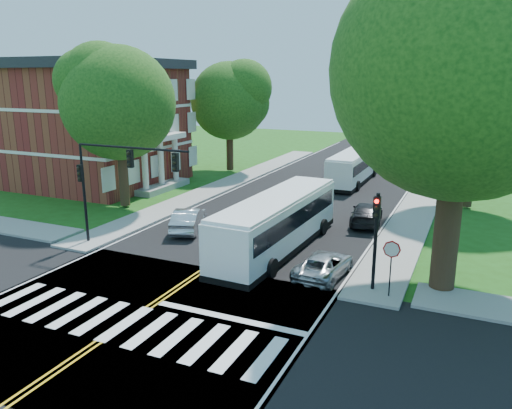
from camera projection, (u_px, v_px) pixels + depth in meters
The scene contains 24 objects.
ground at pixel (133, 318), 19.93m from camera, with size 140.00×140.00×0.00m, color #204E13.
road at pixel (290, 211), 35.82m from camera, with size 14.00×96.00×0.01m, color black.
cross_road at pixel (133, 318), 19.93m from camera, with size 60.00×12.00×0.01m, color black.
center_line at pixel (308, 199), 39.35m from camera, with size 0.36×70.00×0.01m, color gold.
edge_line_w at pixel (231, 191), 42.05m from camera, with size 0.12×70.00×0.01m, color silver.
edge_line_e at pixel (396, 208), 36.65m from camera, with size 0.12×70.00×0.01m, color silver.
crosswalk at pixel (125, 323), 19.48m from camera, with size 12.60×3.00×0.01m, color silver.
stop_bar at pixel (229, 318), 19.95m from camera, with size 6.60×0.40×0.01m, color silver.
sidewalk_nw at pixel (232, 182), 45.28m from camera, with size 2.60×40.00×0.15m, color gray.
sidewalk_ne at pixel (422, 200), 38.69m from camera, with size 2.60×40.00×0.15m, color gray.
tree_ne_big at pixel (463, 70), 20.22m from camera, with size 10.80×10.80×14.91m.
tree_west_near at pixel (119, 103), 34.98m from camera, with size 8.00×8.00×11.40m.
tree_west_far at pixel (229, 101), 49.04m from camera, with size 7.60×7.60×10.67m.
tree_east_mid at pixel (478, 99), 34.59m from camera, with size 8.40×8.40×11.93m.
tree_east_far at pixel (491, 103), 48.56m from camera, with size 7.20×7.20×10.34m.
brick_building at pixel (71, 121), 44.95m from camera, with size 20.00×13.00×10.80m.
signal_nw at pixel (115, 172), 26.83m from camera, with size 7.15×0.46×5.66m.
signal_ne at pixel (376, 229), 21.61m from camera, with size 0.30×0.46×4.40m.
stop_sign at pixel (391, 255), 21.12m from camera, with size 0.76×0.08×2.53m.
bus_lead at pixel (278, 222), 27.27m from camera, with size 3.24×12.03×3.09m.
bus_follow at pixel (354, 166), 44.97m from camera, with size 2.68×10.86×2.80m.
hatchback at pixel (189, 219), 31.05m from camera, with size 1.53×4.39×1.45m, color #BABCC2.
suv at pixel (324, 265), 23.97m from camera, with size 1.95×4.23×1.18m, color #A8ABAF.
dark_sedan at pixel (367, 213), 32.57m from camera, with size 1.90×4.68×1.36m, color black.
Camera 1 is at (11.93, -14.54, 9.40)m, focal length 35.00 mm.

